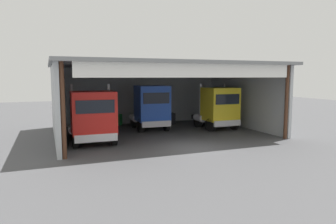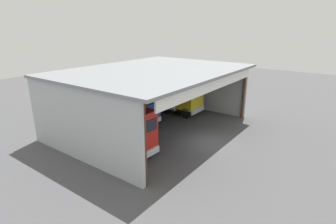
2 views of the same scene
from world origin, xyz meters
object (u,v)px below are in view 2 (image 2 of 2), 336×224
Objects in this scene: truck_red_center_bay at (128,134)px; truck_yellow_center_left_bay at (186,98)px; tool_cart at (140,109)px; truck_blue_left_bay at (139,106)px; oil_drum at (98,118)px.

truck_red_center_bay reaches higher than truck_yellow_center_left_bay.
tool_cart is (7.38, 5.71, -1.22)m from truck_red_center_bay.
truck_red_center_bay is at bearing 37.78° from truck_blue_left_bay.
tool_cart is at bearing -136.06° from truck_blue_left_bay.
truck_blue_left_bay is 5.31m from truck_yellow_center_left_bay.
truck_red_center_bay is at bearing -114.47° from oil_drum.
truck_yellow_center_left_bay reaches higher than tool_cart.
truck_yellow_center_left_bay is (5.07, -1.58, -0.08)m from truck_blue_left_bay.
truck_red_center_bay is 1.15× the size of truck_yellow_center_left_bay.
truck_red_center_bay is 10.19m from truck_yellow_center_left_bay.
truck_blue_left_bay is 1.13× the size of truck_yellow_center_left_bay.
truck_blue_left_bay is 3.53m from tool_cart.
truck_red_center_bay reaches higher than truck_blue_left_bay.
oil_drum is (3.17, 6.97, -1.25)m from truck_red_center_bay.
truck_blue_left_bay is at bearing -138.27° from tool_cart.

